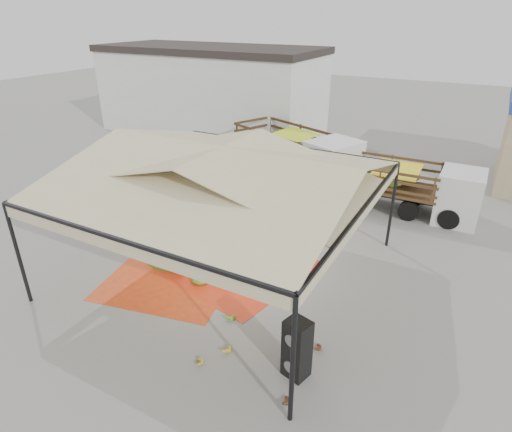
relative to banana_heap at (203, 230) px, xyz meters
The scene contains 17 objects.
ground 1.90m from the banana_heap, 30.80° to the right, with size 90.00×90.00×0.00m, color slate.
canopy_tent 3.26m from the banana_heap, 30.80° to the right, with size 8.10×8.10×4.00m.
building_white 15.71m from the banana_heap, 122.87° to the left, with size 14.30×6.30×5.40m.
tarp_left 2.20m from the banana_heap, 82.30° to the right, with size 3.72×3.54×0.01m, color #C84212.
tarp_right 2.04m from the banana_heap, 18.21° to the right, with size 3.74×3.92×0.01m, color red.
banana_heap is the anchor object (origin of this frame).
hand_yellow_a 5.21m from the banana_heap, 49.31° to the right, with size 0.39×0.32×0.18m, color gold.
hand_yellow_b 5.57m from the banana_heap, 56.55° to the right, with size 0.39×0.32×0.18m, color gold.
hand_red_a 7.02m from the banana_heap, 41.37° to the right, with size 0.38×0.31×0.17m, color #532713.
hand_red_b 5.99m from the banana_heap, 28.32° to the right, with size 0.39×0.32×0.18m, color #542413.
hand_green 4.05m from the banana_heap, 45.39° to the right, with size 0.45×0.37×0.21m, color #45811B.
hanging_bunches 4.05m from the banana_heap, ahead, with size 1.74×0.24×0.20m.
speaker_stack 6.41m from the banana_heap, 36.26° to the right, with size 0.63×0.59×1.46m.
banana_leaves 1.26m from the banana_heap, 151.06° to the right, with size 0.96×1.36×3.70m, color #1F711E, non-canonical shape.
vendor 4.64m from the banana_heap, 70.18° to the left, with size 0.61×0.40×1.67m, color gray.
truck_left 7.78m from the banana_heap, 89.07° to the left, with size 7.02×4.67×2.29m.
truck_right 8.43m from the banana_heap, 48.93° to the left, with size 5.76×2.04×1.97m.
Camera 1 is at (6.27, -9.53, 7.36)m, focal length 30.00 mm.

